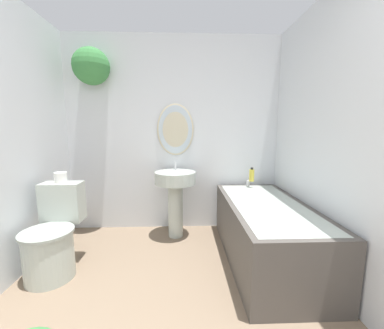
# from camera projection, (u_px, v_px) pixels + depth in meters

# --- Properties ---
(wall_back) EXTENTS (2.73, 0.41, 2.40)m
(wall_back) POSITION_uv_depth(u_px,v_px,m) (162.00, 125.00, 2.92)
(wall_back) COLOR silver
(wall_back) RESTS_ON ground_plane
(wall_right) EXTENTS (0.06, 2.91, 2.40)m
(wall_right) POSITION_uv_depth(u_px,v_px,m) (361.00, 140.00, 1.61)
(wall_right) COLOR silver
(wall_right) RESTS_ON ground_plane
(toilet) EXTENTS (0.42, 0.60, 0.78)m
(toilet) POSITION_uv_depth(u_px,v_px,m) (53.00, 239.00, 2.07)
(toilet) COLOR #B2BCB2
(toilet) RESTS_ON ground_plane
(pedestal_sink) EXTENTS (0.48, 0.48, 0.88)m
(pedestal_sink) POSITION_uv_depth(u_px,v_px,m) (175.00, 190.00, 2.76)
(pedestal_sink) COLOR #B2BCB2
(pedestal_sink) RESTS_ON ground_plane
(bathtub) EXTENTS (0.73, 1.56, 0.65)m
(bathtub) POSITION_uv_depth(u_px,v_px,m) (266.00, 230.00, 2.29)
(bathtub) COLOR #4C4742
(bathtub) RESTS_ON ground_plane
(shampoo_bottle) EXTENTS (0.06, 0.06, 0.17)m
(shampoo_bottle) POSITION_uv_depth(u_px,v_px,m) (252.00, 175.00, 2.84)
(shampoo_bottle) COLOR gold
(shampoo_bottle) RESTS_ON bathtub
(toilet_paper_roll) EXTENTS (0.11, 0.11, 0.10)m
(toilet_paper_roll) POSITION_uv_depth(u_px,v_px,m) (61.00, 177.00, 2.20)
(toilet_paper_roll) COLOR white
(toilet_paper_roll) RESTS_ON toilet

